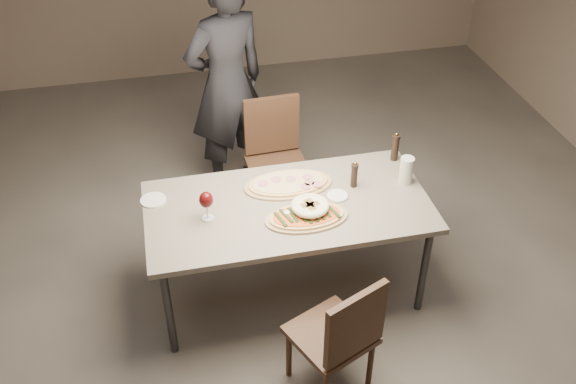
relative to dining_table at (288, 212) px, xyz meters
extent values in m
plane|color=#5D5750|center=(0.00, 0.00, -0.69)|extent=(7.00, 7.00, 0.00)
cube|color=gray|center=(0.00, 0.00, 0.04)|extent=(1.80, 0.90, 0.04)
cylinder|color=#333335|center=(-0.82, -0.37, -0.34)|extent=(0.05, 0.05, 0.71)
cylinder|color=#333335|center=(0.82, -0.37, -0.34)|extent=(0.05, 0.05, 0.71)
cylinder|color=#333335|center=(-0.82, 0.37, -0.34)|extent=(0.05, 0.05, 0.71)
cylinder|color=#333335|center=(0.82, 0.37, -0.34)|extent=(0.05, 0.05, 0.71)
ellipsoid|color=white|center=(0.12, -0.10, 0.10)|extent=(0.04, 0.04, 0.01)
ellipsoid|color=white|center=(0.13, -0.17, 0.10)|extent=(0.04, 0.04, 0.01)
ellipsoid|color=white|center=(0.20, -0.14, 0.10)|extent=(0.04, 0.04, 0.01)
ellipsoid|color=white|center=(-0.04, -0.12, 0.10)|extent=(0.04, 0.04, 0.01)
cube|color=#243316|center=(-0.09, -0.17, 0.09)|extent=(0.06, 0.15, 0.01)
cube|color=#243316|center=(-0.04, -0.15, 0.09)|extent=(0.07, 0.15, 0.01)
cube|color=#243316|center=(0.00, -0.15, 0.09)|extent=(0.04, 0.15, 0.01)
cube|color=#243316|center=(0.04, -0.16, 0.09)|extent=(0.07, 0.15, 0.01)
cube|color=#243316|center=(0.08, -0.18, 0.09)|extent=(0.03, 0.15, 0.01)
cube|color=#243316|center=(0.12, -0.18, 0.09)|extent=(0.04, 0.15, 0.01)
cube|color=#243316|center=(0.16, -0.16, 0.09)|extent=(0.04, 0.15, 0.01)
cube|color=#243316|center=(0.21, -0.15, 0.09)|extent=(0.04, 0.15, 0.01)
cube|color=#243316|center=(0.25, -0.17, 0.09)|extent=(0.07, 0.15, 0.01)
cylinder|color=#C6797E|center=(0.22, 0.12, 0.09)|extent=(0.07, 0.07, 0.00)
cylinder|color=#C6797E|center=(0.14, 0.12, 0.09)|extent=(0.07, 0.07, 0.00)
cylinder|color=#C6797E|center=(0.18, 0.21, 0.09)|extent=(0.07, 0.07, 0.00)
cylinder|color=#C6797E|center=(-0.12, 0.21, 0.09)|extent=(0.07, 0.07, 0.00)
cylinder|color=#C6797E|center=(0.07, 0.22, 0.09)|extent=(0.07, 0.07, 0.00)
cylinder|color=#C6797E|center=(-0.03, 0.23, 0.09)|extent=(0.07, 0.07, 0.00)
cylinder|color=#C6797E|center=(0.18, 0.15, 0.09)|extent=(0.07, 0.07, 0.00)
cylinder|color=beige|center=(0.11, -0.12, 0.10)|extent=(0.20, 0.20, 0.08)
torus|color=beige|center=(0.11, -0.12, 0.12)|extent=(0.24, 0.24, 0.04)
cube|color=#A17E41|center=(0.14, -0.12, 0.11)|extent=(0.07, 0.07, 0.04)
cube|color=#A17E41|center=(0.11, -0.10, 0.11)|extent=(0.07, 0.07, 0.04)
cube|color=#A17E41|center=(0.08, -0.12, 0.11)|extent=(0.07, 0.07, 0.04)
cube|color=#A17E41|center=(0.11, -0.15, 0.11)|extent=(0.07, 0.07, 0.04)
cylinder|color=white|center=(0.33, 0.01, 0.06)|extent=(0.13, 0.13, 0.02)
cylinder|color=olive|center=(0.33, 0.01, 0.07)|extent=(0.09, 0.09, 0.00)
cylinder|color=black|center=(0.83, 0.34, 0.14)|extent=(0.05, 0.05, 0.18)
cylinder|color=black|center=(0.83, 0.34, 0.24)|extent=(0.06, 0.06, 0.02)
sphere|color=gold|center=(0.83, 0.34, 0.26)|extent=(0.02, 0.02, 0.02)
cylinder|color=black|center=(0.46, 0.10, 0.13)|extent=(0.04, 0.04, 0.15)
cylinder|color=black|center=(0.46, 0.10, 0.22)|extent=(0.05, 0.05, 0.02)
sphere|color=gold|center=(0.46, 0.10, 0.24)|extent=(0.02, 0.02, 0.02)
cylinder|color=silver|center=(0.81, 0.07, 0.15)|extent=(0.09, 0.09, 0.19)
cylinder|color=silver|center=(-0.51, -0.03, 0.06)|extent=(0.07, 0.07, 0.01)
cylinder|color=silver|center=(-0.51, -0.03, 0.11)|extent=(0.01, 0.01, 0.09)
ellipsoid|color=#42090A|center=(-0.51, -0.03, 0.20)|extent=(0.09, 0.09, 0.11)
cylinder|color=white|center=(-0.83, 0.23, 0.06)|extent=(0.16, 0.16, 0.01)
cube|color=#40291B|center=(0.07, -0.80, -0.28)|extent=(0.55, 0.55, 0.04)
cylinder|color=#40291B|center=(0.30, -0.89, -0.50)|extent=(0.03, 0.03, 0.39)
cylinder|color=#40291B|center=(-0.15, -0.71, -0.50)|extent=(0.03, 0.03, 0.39)
cylinder|color=#40291B|center=(0.16, -0.57, -0.50)|extent=(0.03, 0.03, 0.39)
cube|color=#40291B|center=(0.15, -0.97, -0.03)|extent=(0.38, 0.20, 0.44)
cube|color=#40291B|center=(0.11, 0.83, -0.25)|extent=(0.47, 0.47, 0.04)
cylinder|color=#40291B|center=(0.29, 1.02, -0.48)|extent=(0.04, 0.04, 0.42)
cylinder|color=#40291B|center=(-0.08, 1.01, -0.48)|extent=(0.04, 0.04, 0.42)
cylinder|color=#40291B|center=(0.30, 0.66, -0.48)|extent=(0.04, 0.04, 0.42)
cylinder|color=#40291B|center=(-0.06, 0.64, -0.48)|extent=(0.04, 0.04, 0.42)
cube|color=#40291B|center=(0.10, 1.04, 0.02)|extent=(0.43, 0.06, 0.47)
imported|color=black|center=(-0.19, 1.34, 0.24)|extent=(0.80, 0.67, 1.86)
camera|label=1|loc=(-0.70, -3.11, 2.57)|focal=40.00mm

